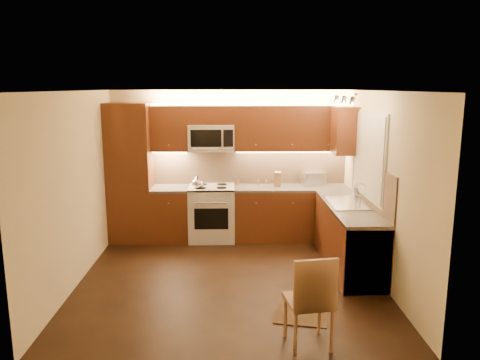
{
  "coord_description": "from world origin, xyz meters",
  "views": [
    {
      "loc": [
        0.02,
        -5.97,
        2.55
      ],
      "look_at": [
        0.15,
        0.55,
        1.25
      ],
      "focal_mm": 35.05,
      "sensor_mm": 36.0,
      "label": 1
    }
  ],
  "objects_px": {
    "stove": "(212,213)",
    "dining_chair": "(309,299)",
    "sink": "(348,198)",
    "kettle": "(197,182)",
    "microwave": "(211,138)",
    "soap_bottle": "(355,189)",
    "knife_block": "(278,179)",
    "toaster_oven": "(313,178)"
  },
  "relations": [
    {
      "from": "sink",
      "to": "soap_bottle",
      "type": "height_order",
      "value": "soap_bottle"
    },
    {
      "from": "toaster_oven",
      "to": "kettle",
      "type": "bearing_deg",
      "value": 174.17
    },
    {
      "from": "microwave",
      "to": "knife_block",
      "type": "relative_size",
      "value": 3.16
    },
    {
      "from": "dining_chair",
      "to": "knife_block",
      "type": "bearing_deg",
      "value": 81.12
    },
    {
      "from": "stove",
      "to": "dining_chair",
      "type": "bearing_deg",
      "value": -72.0
    },
    {
      "from": "microwave",
      "to": "soap_bottle",
      "type": "relative_size",
      "value": 3.73
    },
    {
      "from": "microwave",
      "to": "kettle",
      "type": "bearing_deg",
      "value": -128.1
    },
    {
      "from": "stove",
      "to": "toaster_oven",
      "type": "distance_m",
      "value": 1.82
    },
    {
      "from": "sink",
      "to": "dining_chair",
      "type": "bearing_deg",
      "value": -112.4
    },
    {
      "from": "stove",
      "to": "dining_chair",
      "type": "height_order",
      "value": "dining_chair"
    },
    {
      "from": "stove",
      "to": "sink",
      "type": "height_order",
      "value": "sink"
    },
    {
      "from": "sink",
      "to": "kettle",
      "type": "distance_m",
      "value": 2.43
    },
    {
      "from": "kettle",
      "to": "dining_chair",
      "type": "relative_size",
      "value": 0.23
    },
    {
      "from": "microwave",
      "to": "toaster_oven",
      "type": "bearing_deg",
      "value": 1.22
    },
    {
      "from": "sink",
      "to": "toaster_oven",
      "type": "height_order",
      "value": "toaster_oven"
    },
    {
      "from": "knife_block",
      "to": "soap_bottle",
      "type": "xyz_separation_m",
      "value": [
        1.12,
        -0.76,
        -0.02
      ]
    },
    {
      "from": "stove",
      "to": "kettle",
      "type": "bearing_deg",
      "value": -145.71
    },
    {
      "from": "stove",
      "to": "sink",
      "type": "bearing_deg",
      "value": -29.36
    },
    {
      "from": "knife_block",
      "to": "dining_chair",
      "type": "xyz_separation_m",
      "value": [
        -0.03,
        -3.45,
        -0.53
      ]
    },
    {
      "from": "sink",
      "to": "kettle",
      "type": "bearing_deg",
      "value": 156.47
    },
    {
      "from": "microwave",
      "to": "dining_chair",
      "type": "bearing_deg",
      "value": -72.66
    },
    {
      "from": "knife_block",
      "to": "soap_bottle",
      "type": "distance_m",
      "value": 1.35
    },
    {
      "from": "toaster_oven",
      "to": "knife_block",
      "type": "relative_size",
      "value": 1.61
    },
    {
      "from": "knife_block",
      "to": "dining_chair",
      "type": "relative_size",
      "value": 0.25
    },
    {
      "from": "microwave",
      "to": "stove",
      "type": "bearing_deg",
      "value": -90.0
    },
    {
      "from": "kettle",
      "to": "toaster_oven",
      "type": "relative_size",
      "value": 0.58
    },
    {
      "from": "stove",
      "to": "soap_bottle",
      "type": "distance_m",
      "value": 2.39
    },
    {
      "from": "toaster_oven",
      "to": "microwave",
      "type": "bearing_deg",
      "value": 165.87
    },
    {
      "from": "dining_chair",
      "to": "stove",
      "type": "bearing_deg",
      "value": 99.62
    },
    {
      "from": "toaster_oven",
      "to": "knife_block",
      "type": "bearing_deg",
      "value": 170.69
    },
    {
      "from": "toaster_oven",
      "to": "knife_block",
      "type": "height_order",
      "value": "knife_block"
    },
    {
      "from": "sink",
      "to": "kettle",
      "type": "height_order",
      "value": "kettle"
    },
    {
      "from": "stove",
      "to": "knife_block",
      "type": "distance_m",
      "value": 1.25
    },
    {
      "from": "sink",
      "to": "soap_bottle",
      "type": "relative_size",
      "value": 4.22
    },
    {
      "from": "stove",
      "to": "dining_chair",
      "type": "xyz_separation_m",
      "value": [
        1.09,
        -3.34,
        0.03
      ]
    },
    {
      "from": "soap_bottle",
      "to": "stove",
      "type": "bearing_deg",
      "value": 141.84
    },
    {
      "from": "microwave",
      "to": "kettle",
      "type": "xyz_separation_m",
      "value": [
        -0.23,
        -0.29,
        -0.69
      ]
    },
    {
      "from": "soap_bottle",
      "to": "dining_chair",
      "type": "height_order",
      "value": "soap_bottle"
    },
    {
      "from": "kettle",
      "to": "knife_block",
      "type": "xyz_separation_m",
      "value": [
        1.34,
        0.26,
        -0.01
      ]
    },
    {
      "from": "stove",
      "to": "soap_bottle",
      "type": "relative_size",
      "value": 4.51
    },
    {
      "from": "kettle",
      "to": "dining_chair",
      "type": "bearing_deg",
      "value": -82.09
    },
    {
      "from": "kettle",
      "to": "sink",
      "type": "bearing_deg",
      "value": -38.02
    }
  ]
}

